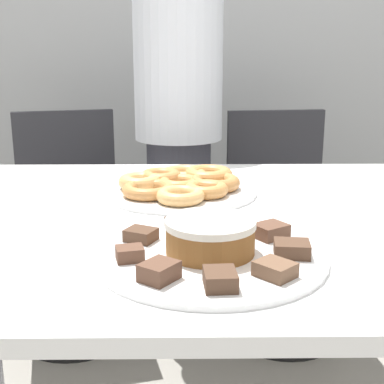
# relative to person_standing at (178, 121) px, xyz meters

# --- Properties ---
(wall_back) EXTENTS (8.00, 0.05, 2.60)m
(wall_back) POSITION_rel_person_standing_xyz_m (0.11, 0.78, 0.44)
(wall_back) COLOR #A8AAAD
(wall_back) RESTS_ON ground_plane
(table) EXTENTS (1.56, 1.03, 0.76)m
(table) POSITION_rel_person_standing_xyz_m (0.11, -0.83, -0.18)
(table) COLOR white
(table) RESTS_ON ground_plane
(person_standing) EXTENTS (0.32, 0.32, 1.61)m
(person_standing) POSITION_rel_person_standing_xyz_m (0.00, 0.00, 0.00)
(person_standing) COLOR #383842
(person_standing) RESTS_ON ground_plane
(office_chair_left) EXTENTS (0.53, 0.53, 0.87)m
(office_chair_left) POSITION_rel_person_standing_xyz_m (-0.43, 0.06, -0.45)
(office_chair_left) COLOR black
(office_chair_left) RESTS_ON ground_plane
(office_chair_right) EXTENTS (0.49, 0.49, 0.87)m
(office_chair_right) POSITION_rel_person_standing_xyz_m (0.41, 0.06, -0.45)
(office_chair_right) COLOR black
(office_chair_right) RESTS_ON ground_plane
(plate_cake) EXTENTS (0.40, 0.40, 0.01)m
(plate_cake) POSITION_rel_person_standing_xyz_m (0.07, -1.09, -0.09)
(plate_cake) COLOR white
(plate_cake) RESTS_ON table
(plate_donuts) EXTENTS (0.38, 0.38, 0.01)m
(plate_donuts) POSITION_rel_person_standing_xyz_m (0.01, -0.66, -0.09)
(plate_donuts) COLOR white
(plate_donuts) RESTS_ON table
(frosted_cake) EXTENTS (0.15, 0.15, 0.06)m
(frosted_cake) POSITION_rel_person_standing_xyz_m (0.07, -1.09, -0.05)
(frosted_cake) COLOR brown
(frosted_cake) RESTS_ON plate_cake
(lamington_0) EXTENTS (0.06, 0.06, 0.02)m
(lamington_0) POSITION_rel_person_standing_xyz_m (0.01, -0.96, -0.07)
(lamington_0) COLOR #513828
(lamington_0) RESTS_ON plate_cake
(lamington_1) EXTENTS (0.07, 0.06, 0.02)m
(lamington_1) POSITION_rel_person_standing_xyz_m (-0.06, -1.03, -0.07)
(lamington_1) COLOR #513828
(lamington_1) RESTS_ON plate_cake
(lamington_2) EXTENTS (0.05, 0.05, 0.02)m
(lamington_2) POSITION_rel_person_standing_xyz_m (-0.07, -1.12, -0.07)
(lamington_2) COLOR brown
(lamington_2) RESTS_ON plate_cake
(lamington_3) EXTENTS (0.07, 0.07, 0.03)m
(lamington_3) POSITION_rel_person_standing_xyz_m (-0.01, -1.20, -0.07)
(lamington_3) COLOR brown
(lamington_3) RESTS_ON plate_cake
(lamington_4) EXTENTS (0.05, 0.06, 0.03)m
(lamington_4) POSITION_rel_person_standing_xyz_m (0.08, -1.23, -0.07)
(lamington_4) COLOR #513828
(lamington_4) RESTS_ON plate_cake
(lamington_5) EXTENTS (0.07, 0.07, 0.02)m
(lamington_5) POSITION_rel_person_standing_xyz_m (0.16, -1.19, -0.07)
(lamington_5) COLOR brown
(lamington_5) RESTS_ON plate_cake
(lamington_6) EXTENTS (0.06, 0.06, 0.02)m
(lamington_6) POSITION_rel_person_standing_xyz_m (0.20, -1.11, -0.07)
(lamington_6) COLOR #513828
(lamington_6) RESTS_ON plate_cake
(lamington_7) EXTENTS (0.07, 0.07, 0.03)m
(lamington_7) POSITION_rel_person_standing_xyz_m (0.18, -1.01, -0.07)
(lamington_7) COLOR brown
(lamington_7) RESTS_ON plate_cake
(lamington_8) EXTENTS (0.06, 0.07, 0.03)m
(lamington_8) POSITION_rel_person_standing_xyz_m (0.11, -0.96, -0.07)
(lamington_8) COLOR #513828
(lamington_8) RESTS_ON plate_cake
(donut_0) EXTENTS (0.11, 0.11, 0.03)m
(donut_0) POSITION_rel_person_standing_xyz_m (0.01, -0.66, -0.07)
(donut_0) COLOR #D18E4C
(donut_0) RESTS_ON plate_donuts
(donut_1) EXTENTS (0.12, 0.12, 0.03)m
(donut_1) POSITION_rel_person_standing_xyz_m (0.02, -0.56, -0.07)
(donut_1) COLOR #E5AD66
(donut_1) RESTS_ON plate_donuts
(donut_2) EXTENTS (0.11, 0.11, 0.04)m
(donut_2) POSITION_rel_person_standing_xyz_m (-0.04, -0.61, -0.07)
(donut_2) COLOR #C68447
(donut_2) RESTS_ON plate_donuts
(donut_3) EXTENTS (0.11, 0.11, 0.04)m
(donut_3) POSITION_rel_person_standing_xyz_m (-0.09, -0.65, -0.07)
(donut_3) COLOR #E5AD66
(donut_3) RESTS_ON plate_donuts
(donut_4) EXTENTS (0.13, 0.13, 0.03)m
(donut_4) POSITION_rel_person_standing_xyz_m (-0.06, -0.72, -0.07)
(donut_4) COLOR #C68447
(donut_4) RESTS_ON plate_donuts
(donut_5) EXTENTS (0.11, 0.11, 0.03)m
(donut_5) POSITION_rel_person_standing_xyz_m (0.01, -0.78, -0.07)
(donut_5) COLOR #E5AD66
(donut_5) RESTS_ON plate_donuts
(donut_6) EXTENTS (0.10, 0.10, 0.03)m
(donut_6) POSITION_rel_person_standing_xyz_m (0.07, -0.72, -0.07)
(donut_6) COLOR #D18E4C
(donut_6) RESTS_ON plate_donuts
(donut_7) EXTENTS (0.13, 0.13, 0.03)m
(donut_7) POSITION_rel_person_standing_xyz_m (0.10, -0.66, -0.07)
(donut_7) COLOR #C68447
(donut_7) RESTS_ON plate_donuts
(donut_8) EXTENTS (0.13, 0.13, 0.04)m
(donut_8) POSITION_rel_person_standing_xyz_m (0.09, -0.59, -0.06)
(donut_8) COLOR #D18E4C
(donut_8) RESTS_ON plate_donuts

